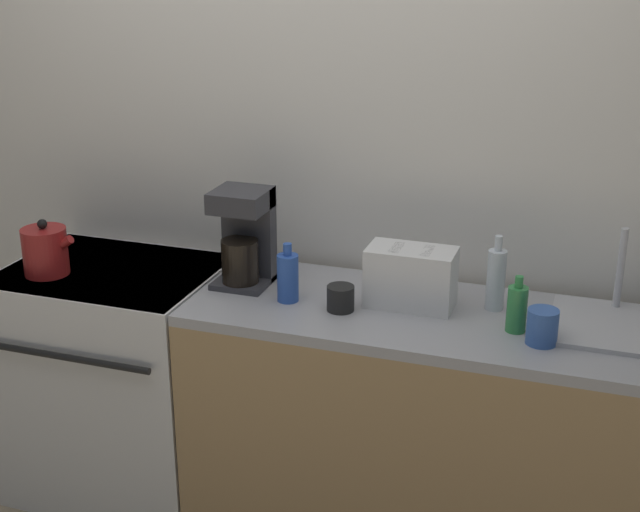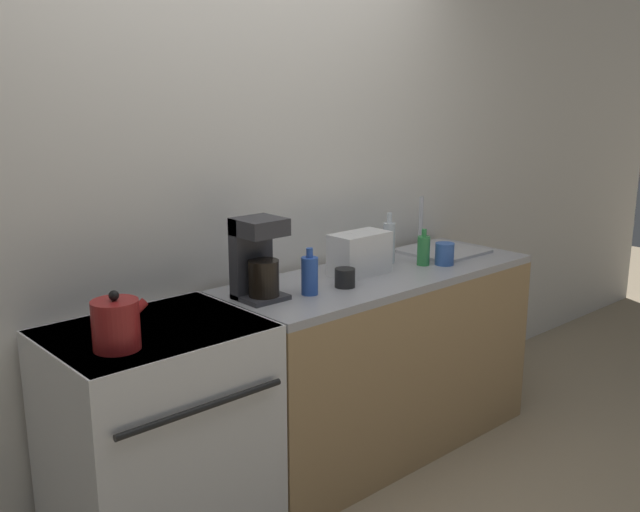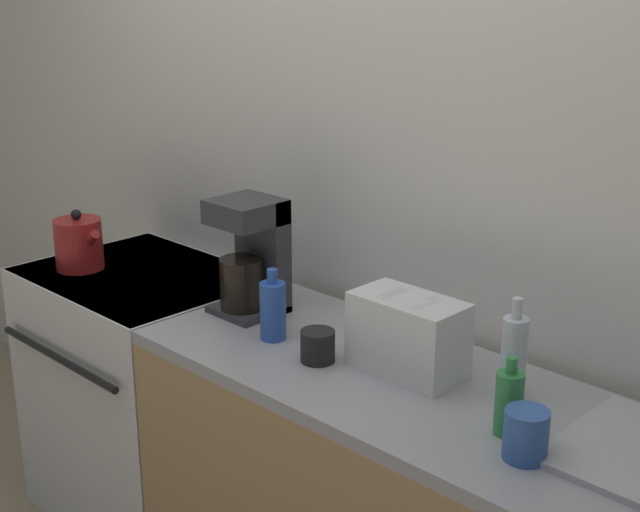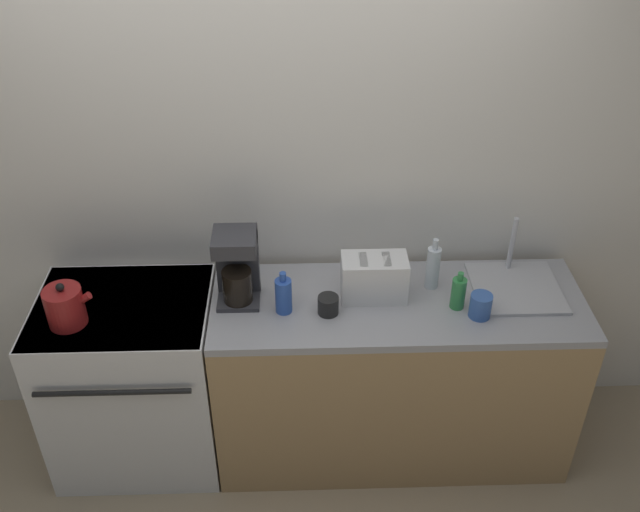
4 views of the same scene
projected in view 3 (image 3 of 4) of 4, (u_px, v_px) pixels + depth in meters
name	position (u px, v px, depth m)	size (l,w,h in m)	color
wall_back	(354.00, 168.00, 2.65)	(8.00, 0.05, 2.60)	silver
stove	(148.00, 393.00, 3.08)	(0.76, 0.64, 0.90)	silver
kettle	(79.00, 244.00, 2.97)	(0.20, 0.16, 0.20)	maroon
toaster	(408.00, 335.00, 2.21)	(0.28, 0.16, 0.20)	white
coffee_maker	(252.00, 255.00, 2.58)	(0.18, 0.18, 0.34)	#333338
bottle_green	(509.00, 402.00, 1.92)	(0.06, 0.06, 0.18)	#338C47
bottle_clear	(514.00, 357.00, 2.07)	(0.06, 0.06, 0.25)	silver
bottle_blue	(273.00, 310.00, 2.41)	(0.07, 0.07, 0.20)	#2D56B7
cup_blue	(526.00, 435.00, 1.82)	(0.09, 0.09, 0.11)	#3860B2
cup_black	(318.00, 346.00, 2.28)	(0.09, 0.09, 0.08)	black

